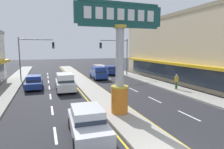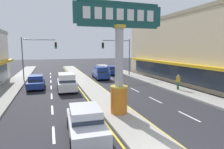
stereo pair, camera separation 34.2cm
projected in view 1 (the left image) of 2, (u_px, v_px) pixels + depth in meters
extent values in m
cube|color=#A39E93|center=(86.00, 85.00, 24.08)|extent=(2.35, 52.00, 0.14)
cube|color=#9E9B93|center=(3.00, 94.00, 19.24)|extent=(2.39, 60.00, 0.18)
cube|color=#9E9B93|center=(156.00, 83.00, 25.18)|extent=(2.39, 60.00, 0.18)
cube|color=silver|center=(55.00, 135.00, 10.28)|extent=(0.14, 2.20, 0.01)
cube|color=silver|center=(52.00, 110.00, 14.39)|extent=(0.14, 2.20, 0.01)
cube|color=silver|center=(50.00, 96.00, 18.50)|extent=(0.14, 2.20, 0.01)
cube|color=silver|center=(49.00, 88.00, 22.61)|extent=(0.14, 2.20, 0.01)
cube|color=silver|center=(49.00, 82.00, 26.71)|extent=(0.14, 2.20, 0.01)
cube|color=silver|center=(48.00, 77.00, 30.82)|extent=(0.14, 2.20, 0.01)
cube|color=silver|center=(48.00, 74.00, 34.93)|extent=(0.14, 2.20, 0.01)
cube|color=silver|center=(189.00, 116.00, 13.24)|extent=(0.14, 2.20, 0.01)
cube|color=silver|center=(155.00, 100.00, 17.35)|extent=(0.14, 2.20, 0.01)
cube|color=silver|center=(133.00, 90.00, 21.46)|extent=(0.14, 2.20, 0.01)
cube|color=silver|center=(119.00, 83.00, 25.57)|extent=(0.14, 2.20, 0.01)
cube|color=silver|center=(109.00, 78.00, 29.68)|extent=(0.14, 2.20, 0.01)
cube|color=silver|center=(101.00, 75.00, 33.78)|extent=(0.14, 2.20, 0.01)
cube|color=silver|center=(95.00, 72.00, 37.89)|extent=(0.14, 2.20, 0.01)
cube|color=yellow|center=(76.00, 86.00, 23.64)|extent=(0.12, 52.00, 0.01)
cube|color=yellow|center=(97.00, 85.00, 24.54)|extent=(0.12, 52.00, 0.01)
cylinder|color=orange|center=(120.00, 100.00, 13.34)|extent=(1.17, 1.17, 1.81)
cylinder|color=gold|center=(120.00, 87.00, 13.20)|extent=(1.23, 1.23, 0.12)
cylinder|color=#B7B7BC|center=(120.00, 57.00, 12.92)|extent=(0.57, 0.57, 4.25)
cylinder|color=gold|center=(120.00, 27.00, 12.64)|extent=(0.90, 0.90, 0.20)
cube|color=#194C47|center=(120.00, 15.00, 12.54)|extent=(6.08, 0.24, 1.32)
cube|color=#194C47|center=(120.00, 3.00, 12.44)|extent=(5.59, 0.29, 0.16)
cube|color=#194C47|center=(120.00, 26.00, 12.64)|extent=(5.59, 0.29, 0.16)
cube|color=white|center=(88.00, 12.00, 11.67)|extent=(0.47, 0.06, 0.73)
cube|color=white|center=(99.00, 13.00, 11.91)|extent=(0.47, 0.06, 0.73)
cube|color=white|center=(110.00, 14.00, 12.15)|extent=(0.47, 0.06, 0.73)
cube|color=white|center=(121.00, 14.00, 12.40)|extent=(0.47, 0.06, 0.73)
cube|color=white|center=(131.00, 15.00, 12.64)|extent=(0.47, 0.06, 0.73)
cube|color=white|center=(141.00, 16.00, 12.89)|extent=(0.47, 0.06, 0.73)
cube|color=white|center=(150.00, 16.00, 13.13)|extent=(0.47, 0.06, 0.73)
cube|color=beige|center=(190.00, 50.00, 27.18)|extent=(7.29, 25.97, 8.82)
cube|color=#9C8D6E|center=(192.00, 17.00, 26.55)|extent=(7.43, 26.49, 0.45)
cube|color=gold|center=(165.00, 63.00, 26.06)|extent=(0.90, 22.07, 0.30)
cube|color=#283342|center=(167.00, 71.00, 26.36)|extent=(0.08, 21.29, 2.00)
cylinder|color=slate|center=(20.00, 59.00, 26.82)|extent=(0.16, 0.16, 6.20)
cylinder|color=slate|center=(36.00, 40.00, 27.20)|extent=(4.62, 0.12, 0.12)
cube|color=black|center=(53.00, 45.00, 27.93)|extent=(0.32, 0.24, 0.92)
sphere|color=black|center=(53.00, 43.00, 27.76)|extent=(0.17, 0.17, 0.17)
sphere|color=black|center=(53.00, 45.00, 27.80)|extent=(0.17, 0.17, 0.17)
sphere|color=#19D83F|center=(53.00, 47.00, 27.84)|extent=(0.17, 0.17, 0.17)
cylinder|color=slate|center=(127.00, 58.00, 31.76)|extent=(0.16, 0.16, 6.20)
cylinder|color=slate|center=(114.00, 41.00, 30.61)|extent=(4.62, 0.12, 0.12)
cube|color=black|center=(101.00, 46.00, 29.81)|extent=(0.32, 0.24, 0.92)
sphere|color=black|center=(101.00, 44.00, 29.64)|extent=(0.17, 0.17, 0.17)
sphere|color=black|center=(101.00, 46.00, 29.68)|extent=(0.17, 0.17, 0.17)
sphere|color=#19D83F|center=(101.00, 47.00, 29.72)|extent=(0.17, 0.17, 0.17)
cube|color=white|center=(65.00, 85.00, 20.82)|extent=(1.99, 4.64, 0.80)
cube|color=white|center=(65.00, 77.00, 20.89)|extent=(1.73, 2.88, 0.80)
cube|color=#283342|center=(65.00, 80.00, 20.92)|extent=(1.77, 2.91, 0.24)
cylinder|color=black|center=(75.00, 90.00, 19.80)|extent=(0.23, 0.68, 0.68)
cylinder|color=black|center=(58.00, 91.00, 19.26)|extent=(0.23, 0.68, 0.68)
cylinder|color=black|center=(72.00, 85.00, 22.49)|extent=(0.23, 0.68, 0.68)
cylinder|color=black|center=(57.00, 86.00, 21.94)|extent=(0.23, 0.68, 0.68)
cube|color=navy|center=(98.00, 74.00, 29.10)|extent=(2.06, 4.66, 0.80)
cube|color=navy|center=(99.00, 69.00, 28.81)|extent=(1.77, 2.91, 0.80)
cube|color=#283342|center=(99.00, 71.00, 28.85)|extent=(1.81, 2.94, 0.24)
cylinder|color=black|center=(91.00, 76.00, 30.23)|extent=(0.24, 0.69, 0.68)
cylinder|color=black|center=(102.00, 75.00, 30.75)|extent=(0.24, 0.69, 0.68)
cylinder|color=black|center=(95.00, 78.00, 27.54)|extent=(0.24, 0.69, 0.68)
cylinder|color=black|center=(106.00, 78.00, 28.06)|extent=(0.24, 0.69, 0.68)
cube|color=navy|center=(34.00, 84.00, 21.96)|extent=(1.78, 4.31, 0.66)
cube|color=navy|center=(34.00, 78.00, 22.04)|extent=(1.56, 2.16, 0.60)
cube|color=#283342|center=(34.00, 80.00, 22.06)|extent=(1.60, 2.18, 0.24)
cylinder|color=black|center=(41.00, 88.00, 21.02)|extent=(0.22, 0.62, 0.62)
cylinder|color=black|center=(25.00, 89.00, 20.49)|extent=(0.22, 0.62, 0.62)
cylinder|color=black|center=(42.00, 84.00, 23.51)|extent=(0.22, 0.62, 0.62)
cylinder|color=black|center=(28.00, 84.00, 22.99)|extent=(0.22, 0.62, 0.62)
cube|color=navy|center=(110.00, 71.00, 34.14)|extent=(1.98, 4.38, 0.66)
cube|color=navy|center=(110.00, 68.00, 33.89)|extent=(1.66, 2.23, 0.60)
cube|color=#283342|center=(110.00, 69.00, 33.92)|extent=(1.69, 2.25, 0.24)
cylinder|color=black|center=(104.00, 72.00, 35.22)|extent=(0.25, 0.63, 0.62)
cylinder|color=black|center=(112.00, 72.00, 35.68)|extent=(0.25, 0.63, 0.62)
cylinder|color=black|center=(107.00, 74.00, 32.69)|extent=(0.25, 0.63, 0.62)
cylinder|color=black|center=(116.00, 73.00, 33.15)|extent=(0.25, 0.63, 0.62)
cube|color=silver|center=(88.00, 125.00, 10.08)|extent=(1.93, 4.37, 0.66)
cube|color=silver|center=(87.00, 113.00, 10.16)|extent=(1.63, 2.21, 0.60)
cube|color=#283342|center=(87.00, 116.00, 10.18)|extent=(1.67, 2.23, 0.24)
cylinder|color=black|center=(110.00, 140.00, 9.10)|extent=(0.24, 0.63, 0.62)
cylinder|color=black|center=(76.00, 145.00, 8.62)|extent=(0.24, 0.63, 0.62)
cylinder|color=black|center=(97.00, 120.00, 11.62)|extent=(0.24, 0.63, 0.62)
cylinder|color=black|center=(70.00, 123.00, 11.14)|extent=(0.24, 0.63, 0.62)
cylinder|color=#336B3D|center=(176.00, 85.00, 20.97)|extent=(0.14, 0.14, 0.80)
cylinder|color=#336B3D|center=(177.00, 85.00, 21.02)|extent=(0.14, 0.14, 0.80)
cube|color=gold|center=(177.00, 79.00, 20.90)|extent=(0.40, 0.46, 0.61)
sphere|color=tan|center=(177.00, 75.00, 20.84)|extent=(0.22, 0.22, 0.22)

